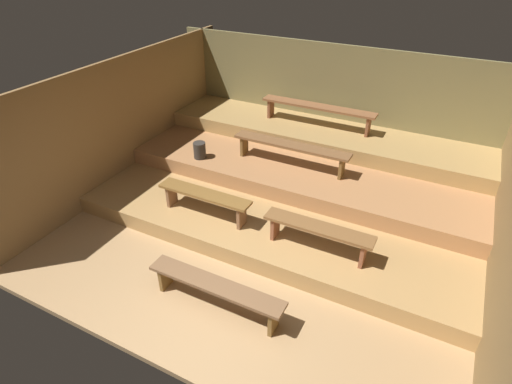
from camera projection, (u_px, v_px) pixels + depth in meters
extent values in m
cube|color=tan|center=(278.00, 221.00, 6.73)|extent=(6.78, 6.01, 0.08)
cube|color=olive|center=(336.00, 103.00, 8.09)|extent=(6.78, 0.06, 2.21)
cube|color=olive|center=(123.00, 122.00, 7.28)|extent=(0.06, 6.01, 2.21)
cube|color=olive|center=(510.00, 213.00, 4.95)|extent=(0.06, 6.01, 2.21)
cube|color=tan|center=(294.00, 193.00, 7.14)|extent=(5.98, 3.88, 0.27)
cube|color=#B1794B|center=(310.00, 163.00, 7.51)|extent=(5.98, 2.52, 0.27)
cube|color=tan|center=(323.00, 136.00, 7.85)|extent=(5.98, 1.22, 0.27)
cube|color=brown|center=(215.00, 285.00, 4.96)|extent=(1.79, 0.27, 0.04)
cube|color=brown|center=(165.00, 276.00, 5.37)|extent=(0.05, 0.22, 0.36)
cube|color=brown|center=(274.00, 320.00, 4.77)|extent=(0.05, 0.22, 0.36)
cube|color=brown|center=(204.00, 194.00, 6.17)|extent=(1.50, 0.27, 0.04)
cube|color=brown|center=(172.00, 195.00, 6.52)|extent=(0.05, 0.22, 0.36)
cube|color=brown|center=(241.00, 216.00, 6.04)|extent=(0.05, 0.22, 0.36)
cube|color=brown|center=(319.00, 227.00, 5.48)|extent=(1.50, 0.27, 0.04)
cube|color=brown|center=(275.00, 226.00, 5.83)|extent=(0.05, 0.22, 0.36)
cube|color=brown|center=(363.00, 253.00, 5.35)|extent=(0.05, 0.22, 0.36)
cube|color=brown|center=(291.00, 145.00, 6.96)|extent=(2.04, 0.27, 0.04)
cube|color=brown|center=(244.00, 145.00, 7.41)|extent=(0.05, 0.22, 0.36)
cube|color=brown|center=(342.00, 167.00, 6.72)|extent=(0.05, 0.22, 0.36)
cube|color=brown|center=(318.00, 107.00, 7.73)|extent=(2.18, 0.27, 0.04)
cube|color=brown|center=(271.00, 108.00, 8.21)|extent=(0.05, 0.22, 0.36)
cube|color=brown|center=(368.00, 126.00, 7.47)|extent=(0.05, 0.22, 0.36)
cylinder|color=#332D28|center=(200.00, 150.00, 7.31)|extent=(0.22, 0.22, 0.29)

